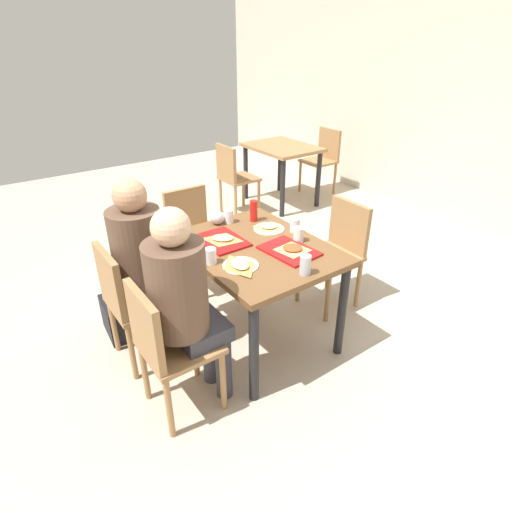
{
  "coord_description": "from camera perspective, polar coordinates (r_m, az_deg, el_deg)",
  "views": [
    {
      "loc": [
        2.0,
        -1.44,
        2.0
      ],
      "look_at": [
        0.0,
        0.0,
        0.67
      ],
      "focal_mm": 29.25,
      "sensor_mm": 36.0,
      "label": 1
    }
  ],
  "objects": [
    {
      "name": "chair_far_side",
      "position": [
        3.36,
        11.25,
        1.27
      ],
      "size": [
        0.4,
        0.4,
        0.86
      ],
      "color": "#9E7247",
      "rests_on": "ground_plane"
    },
    {
      "name": "plastic_cup_d",
      "position": [
        2.82,
        5.83,
        2.92
      ],
      "size": [
        0.07,
        0.07,
        0.1
      ],
      "primitive_type": "cylinder",
      "color": "white",
      "rests_on": "main_table"
    },
    {
      "name": "background_table",
      "position": [
        5.44,
        3.54,
        13.51
      ],
      "size": [
        0.9,
        0.7,
        0.75
      ],
      "color": "#9E7247",
      "rests_on": "ground_plane"
    },
    {
      "name": "plastic_cup_c",
      "position": [
        3.11,
        -3.75,
        5.45
      ],
      "size": [
        0.07,
        0.07,
        0.1
      ],
      "primitive_type": "cylinder",
      "color": "white",
      "rests_on": "main_table"
    },
    {
      "name": "condiment_bottle",
      "position": [
        3.12,
        -0.32,
        6.2
      ],
      "size": [
        0.06,
        0.06,
        0.16
      ],
      "primitive_type": "cylinder",
      "color": "red",
      "rests_on": "main_table"
    },
    {
      "name": "paper_plate_center",
      "position": [
        3.01,
        1.79,
        3.74
      ],
      "size": [
        0.22,
        0.22,
        0.01
      ],
      "primitive_type": "cylinder",
      "color": "white",
      "rests_on": "main_table"
    },
    {
      "name": "pizza_slice_d",
      "position": [
        2.51,
        -2.28,
        -1.21
      ],
      "size": [
        0.24,
        0.18,
        0.02
      ],
      "color": "#C68C47",
      "rests_on": "paper_plate_near_edge"
    },
    {
      "name": "plastic_cup_a",
      "position": [
        2.97,
        5.35,
        4.24
      ],
      "size": [
        0.07,
        0.07,
        0.1
      ],
      "primitive_type": "cylinder",
      "color": "white",
      "rests_on": "main_table"
    },
    {
      "name": "plastic_cup_b",
      "position": [
        2.55,
        -6.2,
        0.01
      ],
      "size": [
        0.07,
        0.07,
        0.1
      ],
      "primitive_type": "cylinder",
      "color": "white",
      "rests_on": "main_table"
    },
    {
      "name": "tray_red_far",
      "position": [
        2.7,
        4.55,
        0.74
      ],
      "size": [
        0.38,
        0.29,
        0.02
      ],
      "primitive_type": "cube",
      "rotation": [
        0.0,
        0.0,
        0.1
      ],
      "color": "#B21414",
      "rests_on": "main_table"
    },
    {
      "name": "chair_near_left",
      "position": [
        2.79,
        -17.0,
        -5.45
      ],
      "size": [
        0.4,
        0.4,
        0.86
      ],
      "color": "#9E7247",
      "rests_on": "ground_plane"
    },
    {
      "name": "background_chair_near",
      "position": [
        5.05,
        -3.12,
        11.03
      ],
      "size": [
        0.4,
        0.4,
        0.86
      ],
      "color": "#9E7247",
      "rests_on": "ground_plane"
    },
    {
      "name": "background_chair_far",
      "position": [
        5.94,
        9.18,
        13.35
      ],
      "size": [
        0.4,
        0.4,
        0.86
      ],
      "color": "#9E7247",
      "rests_on": "ground_plane"
    },
    {
      "name": "ground_plane",
      "position": [
        3.18,
        0.0,
        -10.91
      ],
      "size": [
        10.0,
        10.0,
        0.02
      ],
      "primitive_type": "cube",
      "color": "#B7A893"
    },
    {
      "name": "person_in_brown_jacket",
      "position": [
        2.27,
        -9.74,
        -5.54
      ],
      "size": [
        0.32,
        0.42,
        1.27
      ],
      "color": "#383842",
      "rests_on": "ground_plane"
    },
    {
      "name": "chair_left_end",
      "position": [
        3.59,
        -8.67,
        3.34
      ],
      "size": [
        0.4,
        0.4,
        0.86
      ],
      "color": "#9E7247",
      "rests_on": "ground_plane"
    },
    {
      "name": "foil_bundle",
      "position": [
        3.09,
        -5.35,
        5.24
      ],
      "size": [
        0.1,
        0.1,
        0.1
      ],
      "primitive_type": "sphere",
      "color": "silver",
      "rests_on": "main_table"
    },
    {
      "name": "chair_near_right",
      "position": [
        2.37,
        -12.33,
        -11.54
      ],
      "size": [
        0.4,
        0.4,
        0.86
      ],
      "color": "#9E7247",
      "rests_on": "ground_plane"
    },
    {
      "name": "soda_can",
      "position": [
        2.43,
        6.76,
        -1.23
      ],
      "size": [
        0.07,
        0.07,
        0.12
      ],
      "primitive_type": "cylinder",
      "color": "#B7BCC6",
      "rests_on": "main_table"
    },
    {
      "name": "main_table",
      "position": [
        2.81,
        0.0,
        -0.48
      ],
      "size": [
        1.09,
        0.84,
        0.75
      ],
      "color": "brown",
      "rests_on": "ground_plane"
    },
    {
      "name": "paper_plate_near_edge",
      "position": [
        2.53,
        -2.12,
        -1.3
      ],
      "size": [
        0.22,
        0.22,
        0.01
      ],
      "primitive_type": "cylinder",
      "color": "white",
      "rests_on": "main_table"
    },
    {
      "name": "tray_red_near",
      "position": [
        2.83,
        -4.68,
        2.13
      ],
      "size": [
        0.36,
        0.26,
        0.02
      ],
      "primitive_type": "cube",
      "rotation": [
        0.0,
        0.0,
        0.0
      ],
      "color": "#B21414",
      "rests_on": "main_table"
    },
    {
      "name": "pizza_slice_b",
      "position": [
        2.69,
        5.01,
        1.03
      ],
      "size": [
        0.25,
        0.25,
        0.02
      ],
      "color": "#DBAD60",
      "rests_on": "tray_red_far"
    },
    {
      "name": "handbag",
      "position": [
        3.28,
        -18.52,
        -8.02
      ],
      "size": [
        0.33,
        0.18,
        0.28
      ],
      "primitive_type": "cube",
      "rotation": [
        0.0,
        0.0,
        -0.08
      ],
      "color": "black",
      "rests_on": "ground_plane"
    },
    {
      "name": "pizza_slice_c",
      "position": [
        3.01,
        1.73,
        4.06
      ],
      "size": [
        0.23,
        0.23,
        0.02
      ],
      "color": "#DBAD60",
      "rests_on": "paper_plate_center"
    },
    {
      "name": "pizza_slice_a",
      "position": [
        2.82,
        -4.6,
        2.4
      ],
      "size": [
        0.26,
        0.26,
        0.02
      ],
      "color": "#C68C47",
      "rests_on": "tray_red_near"
    },
    {
      "name": "person_in_red",
      "position": [
        2.71,
        -14.96,
        -0.21
      ],
      "size": [
        0.32,
        0.42,
        1.27
      ],
      "color": "#383842",
      "rests_on": "ground_plane"
    }
  ]
}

